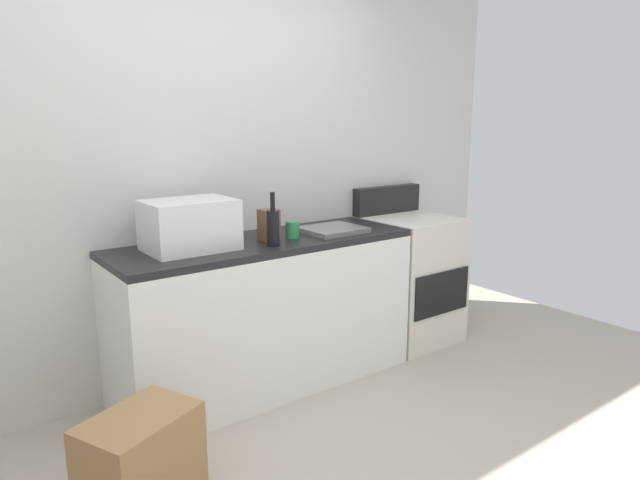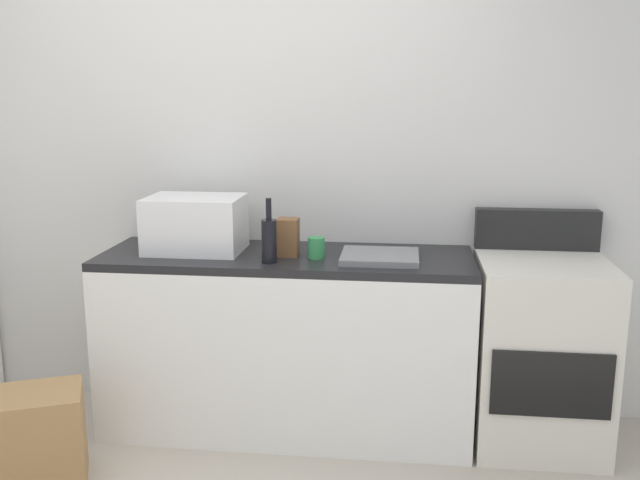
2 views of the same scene
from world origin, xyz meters
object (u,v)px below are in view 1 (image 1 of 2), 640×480
stove_oven (409,277)px  wine_bottle (273,227)px  microwave (189,225)px  cardboard_box_medium (141,463)px  knife_block (269,225)px  coffee_mug (292,230)px

stove_oven → wine_bottle: bearing=-172.0°
microwave → cardboard_box_medium: bearing=-129.2°
knife_block → cardboard_box_medium: 1.44m
stove_oven → knife_block: bearing=-178.4°
stove_oven → cardboard_box_medium: size_ratio=2.42×
stove_oven → microwave: size_ratio=2.39×
microwave → knife_block: bearing=-5.5°
stove_oven → coffee_mug: stove_oven is taller
stove_oven → wine_bottle: 1.39m
microwave → cardboard_box_medium: (-0.56, -0.69, -0.82)m
coffee_mug → knife_block: size_ratio=0.56×
stove_oven → microwave: microwave is taller
coffee_mug → knife_block: knife_block is taller
microwave → coffee_mug: size_ratio=4.60×
microwave → coffee_mug: microwave is taller
stove_oven → wine_bottle: size_ratio=3.67×
wine_bottle → coffee_mug: bearing=28.8°
microwave → knife_block: (0.47, -0.05, -0.05)m
stove_oven → cardboard_box_medium: bearing=-163.1°
microwave → coffee_mug: (0.61, -0.08, -0.09)m
wine_bottle → coffee_mug: (0.20, 0.11, -0.06)m
wine_bottle → cardboard_box_medium: wine_bottle is taller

